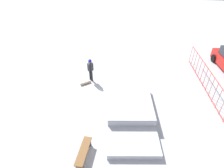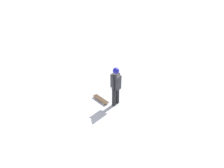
# 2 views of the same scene
# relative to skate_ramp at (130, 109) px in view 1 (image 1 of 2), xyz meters

# --- Properties ---
(ground_plane) EXTENTS (60.00, 60.00, 0.00)m
(ground_plane) POSITION_rel_skate_ramp_xyz_m (-0.81, -0.62, -0.32)
(ground_plane) COLOR #A8AAB2
(skate_ramp) EXTENTS (5.67, 3.22, 0.74)m
(skate_ramp) POSITION_rel_skate_ramp_xyz_m (0.00, 0.00, 0.00)
(skate_ramp) COLOR #B0B3BB
(skate_ramp) RESTS_ON ground
(skater) EXTENTS (0.41, 0.43, 1.73)m
(skater) POSITION_rel_skate_ramp_xyz_m (-3.14, -3.03, 0.69)
(skater) COLOR black
(skater) RESTS_ON ground
(skateboard) EXTENTS (0.65, 0.76, 0.09)m
(skateboard) POSITION_rel_skate_ramp_xyz_m (-2.55, -3.31, -0.24)
(skateboard) COLOR #3F2D1E
(skateboard) RESTS_ON ground
(perimeter_fence) EXTENTS (12.02, 1.00, 1.50)m
(perimeter_fence) POSITION_rel_skate_ramp_xyz_m (-0.81, 5.25, 0.45)
(perimeter_fence) COLOR #B22D23
(perimeter_fence) RESTS_ON ground
(park_bench) EXTENTS (1.62, 0.48, 0.48)m
(park_bench) POSITION_rel_skate_ramp_xyz_m (3.22, -2.02, 0.04)
(park_bench) COLOR brown
(park_bench) RESTS_ON ground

